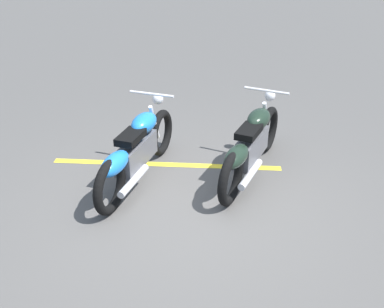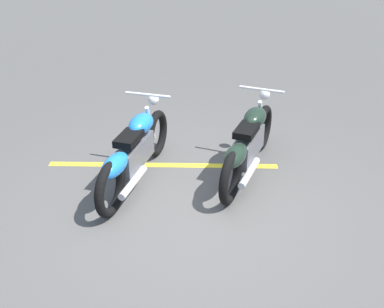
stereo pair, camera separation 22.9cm
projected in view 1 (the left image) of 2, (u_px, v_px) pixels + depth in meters
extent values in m
plane|color=#514F4C|center=(191.00, 207.00, 5.45)|extent=(60.00, 60.00, 0.00)
torus|color=black|center=(161.00, 133.00, 6.53)|extent=(0.68, 0.27, 0.67)
torus|color=black|center=(110.00, 187.00, 5.22)|extent=(0.68, 0.27, 0.67)
cube|color=#59595E|center=(136.00, 153.00, 5.79)|extent=(0.87, 0.42, 0.32)
ellipsoid|color=blue|center=(144.00, 123.00, 5.88)|extent=(0.57, 0.40, 0.24)
ellipsoid|color=blue|center=(115.00, 163.00, 5.25)|extent=(0.60, 0.37, 0.22)
cube|color=black|center=(131.00, 137.00, 5.55)|extent=(0.49, 0.34, 0.09)
cylinder|color=silver|center=(154.00, 122.00, 6.21)|extent=(0.27, 0.12, 0.56)
cylinder|color=silver|center=(152.00, 94.00, 5.98)|extent=(0.19, 0.61, 0.04)
sphere|color=silver|center=(158.00, 99.00, 6.21)|extent=(0.15, 0.15, 0.15)
cylinder|color=silver|center=(134.00, 181.00, 5.49)|extent=(0.70, 0.26, 0.09)
torus|color=black|center=(269.00, 129.00, 6.63)|extent=(0.67, 0.34, 0.67)
torus|color=black|center=(231.00, 179.00, 5.38)|extent=(0.67, 0.34, 0.67)
cube|color=#59595E|center=(251.00, 147.00, 5.93)|extent=(0.86, 0.50, 0.32)
ellipsoid|color=black|center=(259.00, 119.00, 6.01)|extent=(0.58, 0.44, 0.24)
ellipsoid|color=black|center=(236.00, 156.00, 5.40)|extent=(0.61, 0.42, 0.22)
cube|color=black|center=(249.00, 132.00, 5.69)|extent=(0.50, 0.38, 0.09)
cylinder|color=silver|center=(265.00, 118.00, 6.33)|extent=(0.27, 0.15, 0.56)
cylinder|color=silver|center=(267.00, 91.00, 6.09)|extent=(0.25, 0.59, 0.04)
sphere|color=silver|center=(270.00, 96.00, 6.32)|extent=(0.15, 0.15, 0.15)
cylinder|color=silver|center=(251.00, 174.00, 5.63)|extent=(0.69, 0.33, 0.09)
cube|color=yellow|center=(166.00, 164.00, 6.38)|extent=(0.14, 3.20, 0.01)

